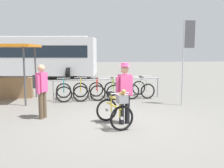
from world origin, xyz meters
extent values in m
plane|color=slate|center=(0.00, 0.00, 0.00)|extent=(80.00, 80.00, 0.00)
cylinder|color=#99999E|center=(-2.16, 3.48, 0.42)|extent=(0.06, 0.06, 0.85)
cylinder|color=#99999E|center=(2.36, 3.93, 0.42)|extent=(0.06, 0.06, 0.85)
cylinder|color=#99999E|center=(0.10, 3.71, 0.85)|extent=(4.53, 0.50, 0.05)
torus|color=black|center=(-1.79, 4.21, 0.33)|extent=(0.66, 0.12, 0.66)
cylinder|color=#B7B7BC|center=(-1.79, 4.21, 0.33)|extent=(0.08, 0.07, 0.08)
torus|color=black|center=(-1.73, 3.20, 0.33)|extent=(0.66, 0.12, 0.66)
cylinder|color=#B7B7BC|center=(-1.73, 3.20, 0.33)|extent=(0.08, 0.07, 0.08)
cube|color=teal|center=(-1.76, 3.71, 0.56)|extent=(0.09, 0.92, 0.04)
cube|color=teal|center=(-1.76, 3.66, 0.78)|extent=(0.07, 0.61, 0.04)
cylinder|color=teal|center=(-1.77, 3.89, 0.60)|extent=(0.03, 0.03, 0.55)
cube|color=black|center=(-1.77, 3.89, 0.88)|extent=(0.13, 0.25, 0.06)
cylinder|color=teal|center=(-1.74, 3.32, 0.65)|extent=(0.03, 0.03, 0.63)
cylinder|color=#B7B7BC|center=(-1.74, 3.32, 0.96)|extent=(0.52, 0.06, 0.03)
torus|color=black|center=(-1.07, 4.28, 0.33)|extent=(0.66, 0.07, 0.66)
cylinder|color=#B7B7BC|center=(-1.07, 4.28, 0.33)|extent=(0.08, 0.06, 0.08)
torus|color=black|center=(-1.07, 3.26, 0.33)|extent=(0.66, 0.07, 0.66)
cylinder|color=#B7B7BC|center=(-1.07, 3.26, 0.33)|extent=(0.08, 0.06, 0.08)
cube|color=yellow|center=(-1.07, 3.77, 0.56)|extent=(0.04, 0.92, 0.04)
cube|color=yellow|center=(-1.07, 3.72, 0.78)|extent=(0.04, 0.61, 0.04)
cylinder|color=yellow|center=(-1.07, 3.96, 0.60)|extent=(0.03, 0.03, 0.55)
cube|color=black|center=(-1.07, 3.96, 0.88)|extent=(0.12, 0.24, 0.06)
cylinder|color=yellow|center=(-1.07, 3.39, 0.65)|extent=(0.03, 0.03, 0.63)
cylinder|color=#B7B7BC|center=(-1.07, 3.39, 0.96)|extent=(0.52, 0.03, 0.03)
torus|color=black|center=(-0.36, 4.35, 0.33)|extent=(0.66, 0.07, 0.66)
cylinder|color=#B7B7BC|center=(-0.36, 4.35, 0.33)|extent=(0.08, 0.06, 0.08)
torus|color=black|center=(-0.38, 3.33, 0.33)|extent=(0.66, 0.07, 0.66)
cylinder|color=#B7B7BC|center=(-0.38, 3.33, 0.33)|extent=(0.08, 0.06, 0.08)
cube|color=red|center=(-0.37, 3.84, 0.56)|extent=(0.05, 0.92, 0.04)
cube|color=red|center=(-0.37, 3.79, 0.78)|extent=(0.04, 0.61, 0.04)
cylinder|color=red|center=(-0.37, 4.03, 0.60)|extent=(0.03, 0.03, 0.55)
cube|color=black|center=(-0.37, 4.03, 0.88)|extent=(0.12, 0.24, 0.06)
cylinder|color=red|center=(-0.38, 3.46, 0.65)|extent=(0.03, 0.03, 0.63)
cylinder|color=#B7B7BC|center=(-0.38, 3.46, 0.96)|extent=(0.52, 0.03, 0.03)
torus|color=black|center=(0.34, 4.42, 0.33)|extent=(0.66, 0.10, 0.66)
cylinder|color=#B7B7BC|center=(0.34, 4.42, 0.33)|extent=(0.08, 0.07, 0.08)
torus|color=black|center=(0.31, 3.40, 0.33)|extent=(0.66, 0.10, 0.66)
cylinder|color=#B7B7BC|center=(0.31, 3.40, 0.33)|extent=(0.08, 0.07, 0.08)
cube|color=#9ED14C|center=(0.33, 3.91, 0.56)|extent=(0.06, 0.92, 0.04)
cube|color=#9ED14C|center=(0.32, 3.86, 0.78)|extent=(0.05, 0.61, 0.04)
cylinder|color=#9ED14C|center=(0.33, 4.10, 0.60)|extent=(0.03, 0.03, 0.55)
cube|color=black|center=(0.33, 4.10, 0.88)|extent=(0.13, 0.24, 0.06)
cylinder|color=#9ED14C|center=(0.32, 3.53, 0.65)|extent=(0.03, 0.03, 0.63)
cylinder|color=#B7B7BC|center=(0.32, 3.53, 0.96)|extent=(0.52, 0.04, 0.03)
torus|color=black|center=(0.95, 4.49, 0.33)|extent=(0.66, 0.15, 0.66)
cylinder|color=#B7B7BC|center=(0.95, 4.49, 0.33)|extent=(0.09, 0.07, 0.08)
torus|color=black|center=(1.09, 3.48, 0.33)|extent=(0.66, 0.15, 0.66)
cylinder|color=#B7B7BC|center=(1.09, 3.48, 0.33)|extent=(0.09, 0.07, 0.08)
cube|color=orange|center=(1.02, 3.98, 0.56)|extent=(0.16, 0.91, 0.04)
cube|color=orange|center=(1.03, 3.93, 0.78)|extent=(0.12, 0.61, 0.04)
cylinder|color=orange|center=(1.00, 4.16, 0.60)|extent=(0.03, 0.03, 0.55)
cube|color=black|center=(1.00, 4.16, 0.88)|extent=(0.15, 0.25, 0.06)
cylinder|color=orange|center=(1.08, 3.60, 0.65)|extent=(0.03, 0.03, 0.63)
cylinder|color=#B7B7BC|center=(1.08, 3.60, 0.96)|extent=(0.52, 0.10, 0.03)
torus|color=black|center=(1.64, 4.56, 0.33)|extent=(0.66, 0.16, 0.66)
cylinder|color=#B7B7BC|center=(1.64, 4.56, 0.33)|extent=(0.09, 0.07, 0.08)
torus|color=black|center=(1.79, 3.55, 0.33)|extent=(0.66, 0.16, 0.66)
cylinder|color=#B7B7BC|center=(1.79, 3.55, 0.33)|extent=(0.09, 0.07, 0.08)
cube|color=silver|center=(1.72, 4.05, 0.56)|extent=(0.17, 0.91, 0.04)
cube|color=silver|center=(1.73, 4.00, 0.78)|extent=(0.13, 0.61, 0.04)
cylinder|color=silver|center=(1.69, 4.23, 0.60)|extent=(0.03, 0.03, 0.55)
cube|color=black|center=(1.69, 4.23, 0.88)|extent=(0.15, 0.26, 0.06)
cylinder|color=silver|center=(1.78, 3.67, 0.65)|extent=(0.03, 0.03, 0.63)
cylinder|color=#B7B7BC|center=(1.78, 3.67, 0.96)|extent=(0.52, 0.10, 0.03)
torus|color=black|center=(-0.37, 0.26, 0.33)|extent=(0.65, 0.23, 0.66)
cylinder|color=#B7B7BC|center=(-0.37, 0.26, 0.33)|extent=(0.09, 0.08, 0.08)
torus|color=black|center=(-0.10, -0.73, 0.33)|extent=(0.65, 0.23, 0.66)
cylinder|color=#B7B7BC|center=(-0.10, -0.73, 0.33)|extent=(0.09, 0.08, 0.08)
cube|color=yellow|center=(-0.24, -0.24, 0.56)|extent=(0.28, 0.90, 0.04)
cube|color=yellow|center=(-0.22, -0.28, 0.78)|extent=(0.20, 0.60, 0.04)
cylinder|color=yellow|center=(-0.28, -0.06, 0.60)|extent=(0.03, 0.03, 0.55)
cube|color=black|center=(-0.28, -0.06, 0.88)|extent=(0.18, 0.26, 0.06)
cylinder|color=yellow|center=(-0.13, -0.61, 0.65)|extent=(0.03, 0.03, 0.63)
cylinder|color=#B7B7BC|center=(-0.13, -0.61, 0.96)|extent=(0.51, 0.16, 0.03)
cube|color=gray|center=(-0.10, -0.75, 0.84)|extent=(0.30, 0.26, 0.22)
ellipsoid|color=tan|center=(-0.10, -0.75, 0.94)|extent=(0.22, 0.20, 0.16)
sphere|color=tan|center=(-0.07, -0.83, 1.04)|extent=(0.11, 0.11, 0.11)
cylinder|color=black|center=(0.00, -0.12, 0.41)|extent=(0.14, 0.14, 0.82)
cylinder|color=black|center=(0.17, -0.07, 0.41)|extent=(0.14, 0.14, 0.82)
cube|color=#E54C8C|center=(0.09, -0.10, 1.11)|extent=(0.39, 0.30, 0.58)
cylinder|color=#E54C8C|center=(-0.13, -0.14, 1.06)|extent=(0.09, 0.09, 0.55)
cylinder|color=#E54C8C|center=(0.29, -0.01, 1.06)|extent=(0.09, 0.09, 0.55)
sphere|color=tan|center=(0.09, -0.10, 1.53)|extent=(0.22, 0.22, 0.22)
cylinder|color=#E05999|center=(0.09, -0.10, 1.63)|extent=(0.32, 0.32, 0.02)
cylinder|color=#E05999|center=(0.09, -0.10, 1.68)|extent=(0.20, 0.20, 0.09)
cylinder|color=brown|center=(-2.23, 0.92, 0.41)|extent=(0.14, 0.14, 0.82)
cylinder|color=brown|center=(-2.31, 0.76, 0.41)|extent=(0.14, 0.14, 0.82)
cube|color=#E54C8C|center=(-2.27, 0.84, 1.11)|extent=(0.33, 0.39, 0.58)
cylinder|color=#E54C8C|center=(-2.16, 1.03, 1.06)|extent=(0.09, 0.09, 0.55)
cylinder|color=#E54C8C|center=(-2.35, 0.63, 1.06)|extent=(0.09, 0.09, 0.55)
sphere|color=tan|center=(-2.27, 0.84, 1.53)|extent=(0.22, 0.22, 0.22)
cube|color=#3F3F44|center=(-2.41, 0.91, 1.13)|extent=(0.24, 0.29, 0.40)
cube|color=silver|center=(-4.76, 12.86, 1.65)|extent=(10.28, 4.18, 2.70)
cube|color=#19232D|center=(-4.76, 12.86, 2.00)|extent=(9.50, 4.07, 0.84)
cube|color=silver|center=(-4.76, 12.86, 3.04)|extent=(9.25, 3.76, 0.08)
cylinder|color=black|center=(-1.77, 11.07, 0.45)|extent=(0.40, 0.93, 0.90)
cylinder|color=black|center=(-1.34, 13.53, 0.45)|extent=(0.40, 0.93, 0.90)
cylinder|color=#4C4C51|center=(-3.01, 4.59, 1.10)|extent=(0.07, 0.07, 2.20)
cylinder|color=#4C4C51|center=(-3.14, 2.79, 1.10)|extent=(0.07, 0.07, 2.20)
cube|color=olive|center=(-4.31, 4.54, 0.45)|extent=(2.36, 0.47, 0.90)
cylinder|color=#B2B2B7|center=(2.69, 2.05, 1.60)|extent=(0.05, 0.05, 3.20)
cube|color=#4C4C51|center=(2.91, 2.05, 2.65)|extent=(0.40, 0.03, 1.00)
camera|label=1|loc=(-1.24, -7.04, 2.04)|focal=41.24mm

